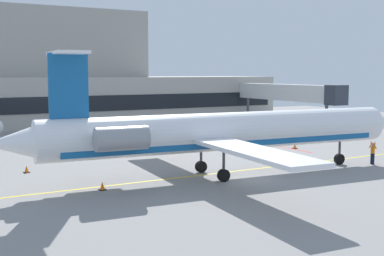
{
  "coord_description": "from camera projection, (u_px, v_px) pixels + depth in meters",
  "views": [
    {
      "loc": [
        -21.07,
        -29.65,
        7.71
      ],
      "look_at": [
        -0.09,
        7.66,
        3.0
      ],
      "focal_mm": 47.22,
      "sensor_mm": 36.0,
      "label": 1
    }
  ],
  "objects": [
    {
      "name": "ground",
      "position": [
        245.0,
        179.0,
        36.8
      ],
      "size": [
        120.0,
        120.0,
        0.11
      ],
      "color": "gray"
    },
    {
      "name": "terminal_building",
      "position": [
        80.0,
        83.0,
        78.71
      ],
      "size": [
        62.49,
        15.13,
        17.45
      ],
      "color": "#ADA89E",
      "rests_on": "ground"
    },
    {
      "name": "jet_bridge_west",
      "position": [
        289.0,
        93.0,
        74.23
      ],
      "size": [
        2.4,
        22.24,
        6.09
      ],
      "color": "silver",
      "rests_on": "ground"
    },
    {
      "name": "regional_jet",
      "position": [
        222.0,
        132.0,
        37.48
      ],
      "size": [
        33.82,
        25.41,
        9.05
      ],
      "color": "white",
      "rests_on": "ground"
    },
    {
      "name": "baggage_tug",
      "position": [
        224.0,
        123.0,
        67.79
      ],
      "size": [
        3.38,
        3.82,
        2.12
      ],
      "color": "silver",
      "rests_on": "ground"
    },
    {
      "name": "marshaller",
      "position": [
        373.0,
        153.0,
        42.52
      ],
      "size": [
        0.34,
        0.83,
        1.95
      ],
      "color": "#191E33",
      "rests_on": "ground"
    },
    {
      "name": "safety_cone_alpha",
      "position": [
        295.0,
        146.0,
        51.47
      ],
      "size": [
        0.47,
        0.47,
        0.55
      ],
      "color": "orange",
      "rests_on": "ground"
    },
    {
      "name": "safety_cone_bravo",
      "position": [
        102.0,
        186.0,
        33.25
      ],
      "size": [
        0.47,
        0.47,
        0.55
      ],
      "color": "orange",
      "rests_on": "ground"
    },
    {
      "name": "safety_cone_charlie",
      "position": [
        27.0,
        169.0,
        39.02
      ],
      "size": [
        0.47,
        0.47,
        0.55
      ],
      "color": "orange",
      "rests_on": "ground"
    }
  ]
}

